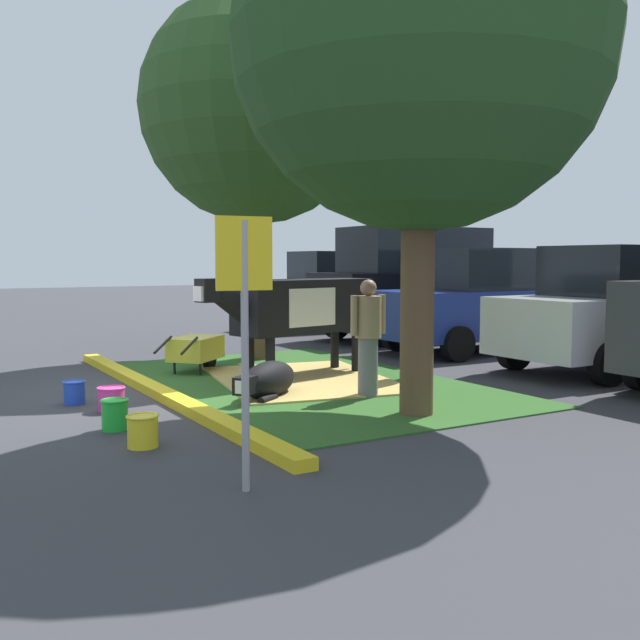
{
  "coord_description": "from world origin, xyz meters",
  "views": [
    {
      "loc": [
        9.47,
        -3.01,
        1.79
      ],
      "look_at": [
        0.3,
        2.4,
        0.9
      ],
      "focal_mm": 40.22,
      "sensor_mm": 36.0,
      "label": 1
    }
  ],
  "objects_px": {
    "wheelbarrow": "(196,349)",
    "bucket_blue": "(74,392)",
    "sedan_blue": "(483,301)",
    "sedan_silver": "(338,291)",
    "person_visitor_near": "(368,335)",
    "bucket_yellow": "(143,430)",
    "hatchback_white": "(620,310)",
    "parking_sign": "(244,299)",
    "bucket_pink": "(111,398)",
    "person_handler": "(415,318)",
    "bucket_green": "(115,414)",
    "shade_tree_left": "(256,110)",
    "cow_holstein": "(299,307)",
    "suv_black": "(414,283)",
    "shade_tree_right": "(420,41)"
  },
  "relations": [
    {
      "from": "person_handler",
      "to": "sedan_silver",
      "type": "height_order",
      "value": "sedan_silver"
    },
    {
      "from": "wheelbarrow",
      "to": "suv_black",
      "type": "height_order",
      "value": "suv_black"
    },
    {
      "from": "shade_tree_left",
      "to": "bucket_pink",
      "type": "xyz_separation_m",
      "value": [
        3.16,
        -3.44,
        -4.29
      ]
    },
    {
      "from": "parking_sign",
      "to": "person_visitor_near",
      "type": "bearing_deg",
      "value": 131.93
    },
    {
      "from": "wheelbarrow",
      "to": "parking_sign",
      "type": "relative_size",
      "value": 0.64
    },
    {
      "from": "person_handler",
      "to": "bucket_yellow",
      "type": "distance_m",
      "value": 5.07
    },
    {
      "from": "parking_sign",
      "to": "bucket_green",
      "type": "height_order",
      "value": "parking_sign"
    },
    {
      "from": "wheelbarrow",
      "to": "bucket_blue",
      "type": "height_order",
      "value": "wheelbarrow"
    },
    {
      "from": "parking_sign",
      "to": "bucket_green",
      "type": "bearing_deg",
      "value": -172.06
    },
    {
      "from": "sedan_blue",
      "to": "hatchback_white",
      "type": "distance_m",
      "value": 2.94
    },
    {
      "from": "person_handler",
      "to": "sedan_blue",
      "type": "xyz_separation_m",
      "value": [
        -1.98,
        3.24,
        0.06
      ]
    },
    {
      "from": "sedan_blue",
      "to": "bucket_blue",
      "type": "bearing_deg",
      "value": -80.8
    },
    {
      "from": "person_handler",
      "to": "bucket_yellow",
      "type": "height_order",
      "value": "person_handler"
    },
    {
      "from": "shade_tree_right",
      "to": "bucket_yellow",
      "type": "relative_size",
      "value": 20.17
    },
    {
      "from": "cow_holstein",
      "to": "suv_black",
      "type": "distance_m",
      "value": 6.03
    },
    {
      "from": "person_visitor_near",
      "to": "sedan_blue",
      "type": "distance_m",
      "value": 5.45
    },
    {
      "from": "bucket_blue",
      "to": "hatchback_white",
      "type": "xyz_separation_m",
      "value": [
        1.63,
        8.27,
        0.83
      ]
    },
    {
      "from": "shade_tree_left",
      "to": "hatchback_white",
      "type": "bearing_deg",
      "value": 47.52
    },
    {
      "from": "parking_sign",
      "to": "bucket_pink",
      "type": "bearing_deg",
      "value": -177.77
    },
    {
      "from": "bucket_yellow",
      "to": "sedan_blue",
      "type": "xyz_separation_m",
      "value": [
        -3.78,
        7.92,
        0.82
      ]
    },
    {
      "from": "bucket_blue",
      "to": "bucket_yellow",
      "type": "relative_size",
      "value": 0.93
    },
    {
      "from": "person_visitor_near",
      "to": "sedan_silver",
      "type": "bearing_deg",
      "value": 150.38
    },
    {
      "from": "person_handler",
      "to": "bucket_blue",
      "type": "bearing_deg",
      "value": -98.07
    },
    {
      "from": "parking_sign",
      "to": "shade_tree_left",
      "type": "bearing_deg",
      "value": 153.74
    },
    {
      "from": "sedan_blue",
      "to": "shade_tree_right",
      "type": "bearing_deg",
      "value": -50.18
    },
    {
      "from": "shade_tree_right",
      "to": "bucket_green",
      "type": "height_order",
      "value": "shade_tree_right"
    },
    {
      "from": "bucket_blue",
      "to": "suv_black",
      "type": "relative_size",
      "value": 0.06
    },
    {
      "from": "sedan_silver",
      "to": "person_visitor_near",
      "type": "bearing_deg",
      "value": -29.62
    },
    {
      "from": "person_handler",
      "to": "suv_black",
      "type": "height_order",
      "value": "suv_black"
    },
    {
      "from": "parking_sign",
      "to": "cow_holstein",
      "type": "bearing_deg",
      "value": 146.67
    },
    {
      "from": "bucket_blue",
      "to": "bucket_yellow",
      "type": "xyz_separation_m",
      "value": [
        2.48,
        0.12,
        0.01
      ]
    },
    {
      "from": "parking_sign",
      "to": "person_handler",
      "type": "bearing_deg",
      "value": 128.6
    },
    {
      "from": "person_visitor_near",
      "to": "bucket_green",
      "type": "distance_m",
      "value": 3.38
    },
    {
      "from": "person_visitor_near",
      "to": "hatchback_white",
      "type": "bearing_deg",
      "value": 88.65
    },
    {
      "from": "sedan_silver",
      "to": "shade_tree_right",
      "type": "bearing_deg",
      "value": -27.09
    },
    {
      "from": "wheelbarrow",
      "to": "suv_black",
      "type": "xyz_separation_m",
      "value": [
        -2.19,
        6.07,
        0.88
      ]
    },
    {
      "from": "bucket_blue",
      "to": "sedan_blue",
      "type": "relative_size",
      "value": 0.07
    },
    {
      "from": "shade_tree_left",
      "to": "bucket_blue",
      "type": "xyz_separation_m",
      "value": [
        2.52,
        -3.73,
        -4.29
      ]
    },
    {
      "from": "person_visitor_near",
      "to": "sedan_silver",
      "type": "xyz_separation_m",
      "value": [
        -8.31,
        4.73,
        0.16
      ]
    },
    {
      "from": "shade_tree_left",
      "to": "bucket_yellow",
      "type": "bearing_deg",
      "value": -35.83
    },
    {
      "from": "person_handler",
      "to": "sedan_blue",
      "type": "relative_size",
      "value": 0.39
    },
    {
      "from": "wheelbarrow",
      "to": "bucket_blue",
      "type": "distance_m",
      "value": 2.73
    },
    {
      "from": "bucket_blue",
      "to": "sedan_silver",
      "type": "relative_size",
      "value": 0.07
    },
    {
      "from": "bucket_yellow",
      "to": "sedan_silver",
      "type": "distance_m",
      "value": 12.27
    },
    {
      "from": "wheelbarrow",
      "to": "hatchback_white",
      "type": "bearing_deg",
      "value": 62.01
    },
    {
      "from": "bucket_blue",
      "to": "bucket_yellow",
      "type": "bearing_deg",
      "value": 2.89
    },
    {
      "from": "shade_tree_left",
      "to": "sedan_blue",
      "type": "height_order",
      "value": "shade_tree_left"
    },
    {
      "from": "wheelbarrow",
      "to": "sedan_blue",
      "type": "distance_m",
      "value": 5.87
    },
    {
      "from": "cow_holstein",
      "to": "wheelbarrow",
      "type": "bearing_deg",
      "value": -138.29
    },
    {
      "from": "person_visitor_near",
      "to": "bucket_blue",
      "type": "distance_m",
      "value": 3.77
    }
  ]
}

